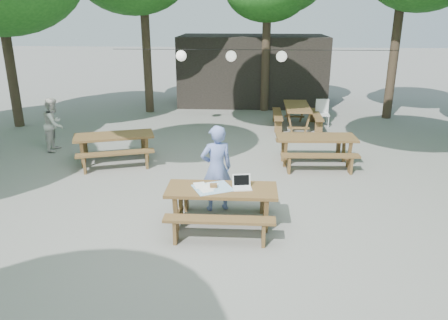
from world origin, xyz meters
TOP-DOWN VIEW (x-y plane):
  - ground at (0.00, 0.00)m, footprint 80.00×80.00m
  - pavilion at (0.50, 10.50)m, footprint 6.00×3.00m
  - main_picnic_table at (-0.05, -0.93)m, footprint 2.00×1.58m
  - picnic_table_nw at (-3.06, 2.47)m, footprint 2.30×2.09m
  - picnic_table_ne at (2.13, 2.62)m, footprint 2.03×1.66m
  - picnic_table_far_e at (2.02, 6.41)m, footprint 1.60×2.01m
  - woman at (-0.20, -0.21)m, footprint 0.74×0.61m
  - second_person at (-5.06, 3.42)m, footprint 0.60×0.76m
  - plastic_chair at (2.92, 6.64)m, footprint 0.44×0.44m
  - laptop at (0.31, -0.88)m, footprint 0.37×0.31m
  - tabletop_clutter at (-0.22, -0.93)m, footprint 0.82×0.77m
  - paper_lanterns at (-0.19, 6.00)m, footprint 9.00×0.34m

SIDE VIEW (x-z plane):
  - ground at x=0.00m, z-range 0.00..0.00m
  - plastic_chair at x=2.92m, z-range -0.19..0.71m
  - main_picnic_table at x=-0.05m, z-range 0.01..0.76m
  - picnic_table_nw at x=-3.06m, z-range 0.01..0.76m
  - picnic_table_ne at x=2.13m, z-range 0.01..0.76m
  - picnic_table_far_e at x=2.02m, z-range 0.01..0.76m
  - second_person at x=-5.06m, z-range 0.00..1.50m
  - tabletop_clutter at x=-0.22m, z-range 0.72..0.80m
  - laptop at x=0.31m, z-range 0.69..0.93m
  - woman at x=-0.20m, z-range 0.00..1.73m
  - pavilion at x=0.50m, z-range 0.00..2.80m
  - paper_lanterns at x=-0.19m, z-range 2.21..2.59m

